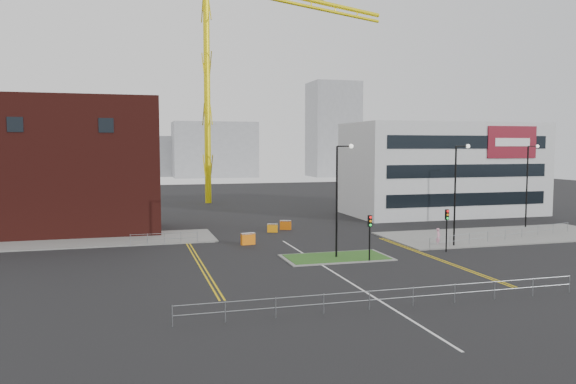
% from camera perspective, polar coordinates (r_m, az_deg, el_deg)
% --- Properties ---
extents(ground, '(200.00, 200.00, 0.00)m').
position_cam_1_polar(ground, '(37.72, 6.39, -9.16)').
color(ground, black).
rests_on(ground, ground).
extents(pavement_left, '(28.00, 8.00, 0.12)m').
position_cam_1_polar(pavement_left, '(56.96, -21.79, -4.69)').
color(pavement_left, slate).
rests_on(pavement_left, ground).
extents(pavement_right, '(24.00, 10.00, 0.12)m').
position_cam_1_polar(pavement_right, '(60.51, 20.90, -4.13)').
color(pavement_right, slate).
rests_on(pavement_right, ground).
extents(island_kerb, '(8.60, 4.60, 0.08)m').
position_cam_1_polar(island_kerb, '(45.70, 4.93, -6.65)').
color(island_kerb, slate).
rests_on(island_kerb, ground).
extents(grass_island, '(8.00, 4.00, 0.12)m').
position_cam_1_polar(grass_island, '(45.70, 4.93, -6.63)').
color(grass_island, '#284E1A').
rests_on(grass_island, ground).
extents(brick_building, '(24.20, 10.07, 14.24)m').
position_cam_1_polar(brick_building, '(62.62, -24.11, 2.30)').
color(brick_building, '#4A1712').
rests_on(brick_building, ground).
extents(office_block, '(25.00, 12.20, 12.00)m').
position_cam_1_polar(office_block, '(77.07, 15.45, 2.28)').
color(office_block, silver).
rests_on(office_block, ground).
extents(tower_crane, '(48.75, 22.65, 39.08)m').
position_cam_1_polar(tower_crane, '(94.56, -5.23, 15.58)').
color(tower_crane, yellow).
rests_on(tower_crane, ground).
extents(streetlamp_island, '(1.46, 0.36, 9.18)m').
position_cam_1_polar(streetlamp_island, '(45.03, 5.24, 0.08)').
color(streetlamp_island, black).
rests_on(streetlamp_island, ground).
extents(streetlamp_right_near, '(1.46, 0.36, 9.18)m').
position_cam_1_polar(streetlamp_right_near, '(52.24, 16.82, 0.54)').
color(streetlamp_right_near, black).
rests_on(streetlamp_right_near, ground).
extents(streetlamp_right_far, '(1.46, 0.36, 9.18)m').
position_cam_1_polar(streetlamp_right_far, '(66.92, 23.27, 1.22)').
color(streetlamp_right_far, black).
rests_on(streetlamp_right_far, ground).
extents(traffic_light_island, '(0.28, 0.33, 3.65)m').
position_cam_1_polar(traffic_light_island, '(44.18, 8.31, -3.75)').
color(traffic_light_island, black).
rests_on(traffic_light_island, ground).
extents(traffic_light_right, '(0.28, 0.33, 3.65)m').
position_cam_1_polar(traffic_light_right, '(49.65, 15.84, -2.95)').
color(traffic_light_right, black).
rests_on(traffic_light_right, ground).
extents(railing_front, '(24.05, 0.05, 1.10)m').
position_cam_1_polar(railing_front, '(32.23, 10.48, -10.18)').
color(railing_front, gray).
rests_on(railing_front, ground).
extents(railing_left, '(6.05, 0.05, 1.10)m').
position_cam_1_polar(railing_left, '(52.64, -12.46, -4.46)').
color(railing_left, gray).
rests_on(railing_left, ground).
extents(railing_right, '(19.05, 5.05, 1.10)m').
position_cam_1_polar(railing_right, '(57.54, 21.20, -3.86)').
color(railing_right, gray).
rests_on(railing_right, ground).
extents(centre_line, '(0.15, 30.00, 0.01)m').
position_cam_1_polar(centre_line, '(39.53, 5.29, -8.50)').
color(centre_line, silver).
rests_on(centre_line, ground).
extents(yellow_left_a, '(0.12, 24.00, 0.01)m').
position_cam_1_polar(yellow_left_a, '(45.09, -9.29, -6.90)').
color(yellow_left_a, gold).
rests_on(yellow_left_a, ground).
extents(yellow_left_b, '(0.12, 24.00, 0.01)m').
position_cam_1_polar(yellow_left_b, '(45.12, -8.91, -6.88)').
color(yellow_left_b, gold).
rests_on(yellow_left_b, ground).
extents(yellow_right_a, '(0.12, 20.00, 0.01)m').
position_cam_1_polar(yellow_right_a, '(47.11, 14.43, -6.48)').
color(yellow_right_a, gold).
rests_on(yellow_right_a, ground).
extents(yellow_right_b, '(0.12, 20.00, 0.01)m').
position_cam_1_polar(yellow_right_b, '(47.26, 14.74, -6.45)').
color(yellow_right_b, gold).
rests_on(yellow_right_b, ground).
extents(skyline_a, '(18.00, 12.00, 22.00)m').
position_cam_1_polar(skyline_a, '(156.13, -25.47, 4.95)').
color(skyline_a, gray).
rests_on(skyline_a, ground).
extents(skyline_b, '(24.00, 12.00, 16.00)m').
position_cam_1_polar(skyline_b, '(165.64, -7.47, 4.28)').
color(skyline_b, gray).
rests_on(skyline_b, ground).
extents(skyline_c, '(14.00, 12.00, 28.00)m').
position_cam_1_polar(skyline_c, '(169.54, 4.62, 6.35)').
color(skyline_c, gray).
rests_on(skyline_c, ground).
extents(skyline_d, '(30.00, 12.00, 12.00)m').
position_cam_1_polar(skyline_d, '(174.04, -13.82, 3.55)').
color(skyline_d, gray).
rests_on(skyline_d, ground).
extents(pedestrian, '(0.67, 0.67, 1.57)m').
position_cam_1_polar(pedestrian, '(52.93, 15.03, -4.42)').
color(pedestrian, pink).
rests_on(pedestrian, ground).
extents(barrier_left, '(1.34, 0.64, 1.08)m').
position_cam_1_polar(barrier_left, '(51.65, -4.09, -4.72)').
color(barrier_left, orange).
rests_on(barrier_left, ground).
extents(barrier_mid, '(1.25, 0.85, 1.01)m').
position_cam_1_polar(barrier_mid, '(60.68, -0.25, -3.34)').
color(barrier_mid, '#D7610B').
rests_on(barrier_mid, ground).
extents(barrier_right, '(1.12, 0.70, 0.89)m').
position_cam_1_polar(barrier_right, '(58.89, -1.60, -3.65)').
color(barrier_right, orange).
rests_on(barrier_right, ground).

